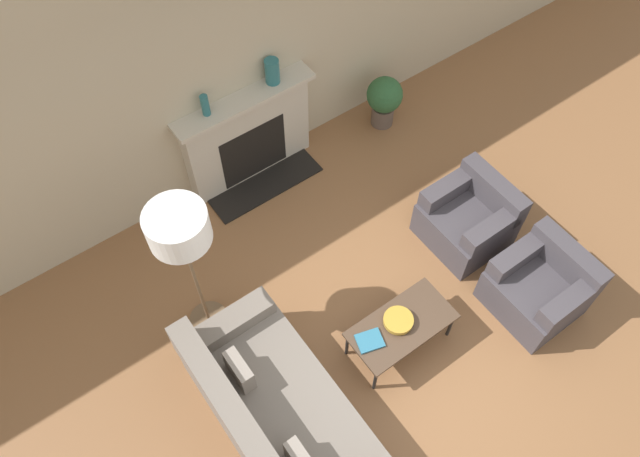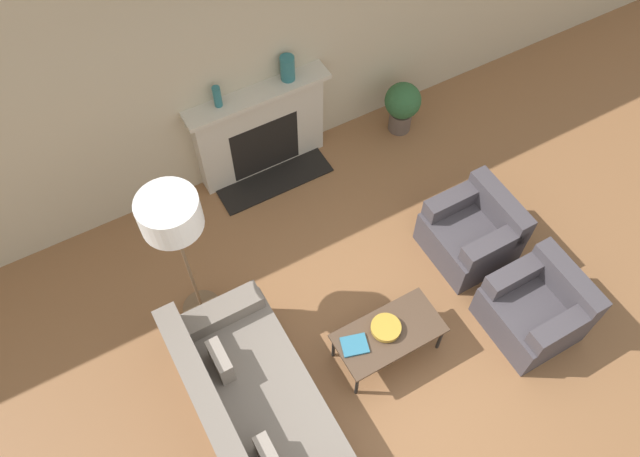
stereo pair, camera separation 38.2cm
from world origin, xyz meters
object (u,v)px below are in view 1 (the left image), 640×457
at_px(mantel_vase_left, 205,105).
at_px(bowl, 398,320).
at_px(book, 370,341).
at_px(floor_lamp, 180,234).
at_px(potted_plant, 384,99).
at_px(mantel_vase_center_left, 272,71).
at_px(armchair_far, 469,219).
at_px(fireplace, 249,137).
at_px(armchair_near, 540,287).
at_px(coffee_table, 401,326).
at_px(couch, 279,418).

bearing_deg(mantel_vase_left, bowl, -82.00).
height_order(book, floor_lamp, floor_lamp).
xyz_separation_m(mantel_vase_left, potted_plant, (2.07, -0.29, -0.87)).
bearing_deg(mantel_vase_center_left, armchair_far, -64.80).
bearing_deg(fireplace, armchair_near, -66.14).
distance_m(bowl, floor_lamp, 2.09).
distance_m(coffee_table, book, 0.34).
bearing_deg(potted_plant, armchair_near, -96.66).
xyz_separation_m(book, potted_plant, (2.03, 2.29, -0.04)).
height_order(fireplace, potted_plant, fireplace).
relative_size(fireplace, armchair_near, 1.96).
bearing_deg(mantel_vase_center_left, armchair_near, -72.26).
bearing_deg(book, mantel_vase_left, 107.71).
bearing_deg(armchair_near, mantel_vase_center_left, -162.26).
bearing_deg(bowl, mantel_vase_left, 98.00).
distance_m(mantel_vase_center_left, potted_plant, 1.60).
distance_m(couch, mantel_vase_center_left, 3.31).
bearing_deg(potted_plant, bowl, -126.69).
height_order(fireplace, armchair_far, fireplace).
relative_size(fireplace, bowl, 5.73).
bearing_deg(book, potted_plant, 65.21).
height_order(fireplace, floor_lamp, floor_lamp).
bearing_deg(coffee_table, fireplace, 89.43).
distance_m(bowl, mantel_vase_left, 2.73).
bearing_deg(potted_plant, couch, -142.26).
distance_m(couch, book, 1.02).
height_order(armchair_near, bowl, armchair_near).
relative_size(bowl, potted_plant, 0.41).
relative_size(armchair_far, mantel_vase_left, 3.44).
xyz_separation_m(bowl, mantel_vase_left, (-0.36, 2.58, 0.80)).
bearing_deg(couch, bowl, -87.18).
relative_size(mantel_vase_left, potted_plant, 0.35).
bearing_deg(floor_lamp, potted_plant, 19.31).
bearing_deg(fireplace, couch, -117.61).
bearing_deg(floor_lamp, fireplace, 44.54).
height_order(armchair_far, floor_lamp, floor_lamp).
bearing_deg(mantel_vase_left, potted_plant, -8.01).
relative_size(couch, armchair_far, 2.51).
distance_m(book, mantel_vase_center_left, 2.81).
xyz_separation_m(armchair_near, floor_lamp, (-2.70, 1.70, 1.22)).
distance_m(floor_lamp, potted_plant, 3.40).
relative_size(coffee_table, mantel_vase_left, 4.22).
distance_m(couch, armchair_near, 2.75).
distance_m(couch, mantel_vase_left, 2.97).
height_order(armchair_far, mantel_vase_left, mantel_vase_left).
bearing_deg(mantel_vase_left, mantel_vase_center_left, 0.00).
xyz_separation_m(armchair_near, coffee_table, (-1.37, 0.43, 0.08)).
height_order(armchair_near, book, armchair_near).
height_order(fireplace, bowl, fireplace).
bearing_deg(coffee_table, couch, -178.83).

